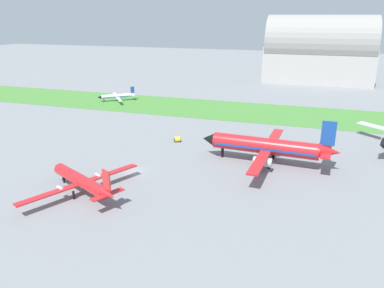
# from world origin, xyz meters

# --- Properties ---
(ground_plane) EXTENTS (600.00, 600.00, 0.00)m
(ground_plane) POSITION_xyz_m (0.00, 0.00, 0.00)
(ground_plane) COLOR gray
(grass_taxiway_strip) EXTENTS (360.00, 28.00, 0.08)m
(grass_taxiway_strip) POSITION_xyz_m (0.00, 60.34, 0.04)
(grass_taxiway_strip) COLOR #478438
(grass_taxiway_strip) RESTS_ON ground_plane
(airplane_taxiing_turboprop) EXTENTS (13.18, 14.85, 5.33)m
(airplane_taxiing_turboprop) POSITION_xyz_m (-37.88, 61.84, 1.95)
(airplane_taxiing_turboprop) COLOR white
(airplane_taxiing_turboprop) RESTS_ON ground_plane
(airplane_foreground_turboprop) EXTENTS (20.01, 23.01, 7.47)m
(airplane_foreground_turboprop) POSITION_xyz_m (-4.66, -12.53, 2.73)
(airplane_foreground_turboprop) COLOR red
(airplane_foreground_turboprop) RESTS_ON ground_plane
(airplane_midfield_jet) EXTENTS (31.22, 31.81, 11.24)m
(airplane_midfield_jet) POSITION_xyz_m (26.49, 14.03, 4.05)
(airplane_midfield_jet) COLOR red
(airplane_midfield_jet) RESTS_ON ground_plane
(baggage_cart_near_gate) EXTENTS (2.58, 2.89, 0.90)m
(baggage_cart_near_gate) POSITION_xyz_m (1.65, 22.59, 0.57)
(baggage_cart_near_gate) COLOR yellow
(baggage_cart_near_gate) RESTS_ON ground_plane
(hangar_distant) EXTENTS (51.61, 25.47, 32.22)m
(hangar_distant) POSITION_xyz_m (36.05, 132.17, 15.29)
(hangar_distant) COLOR #BCB7B2
(hangar_distant) RESTS_ON ground_plane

